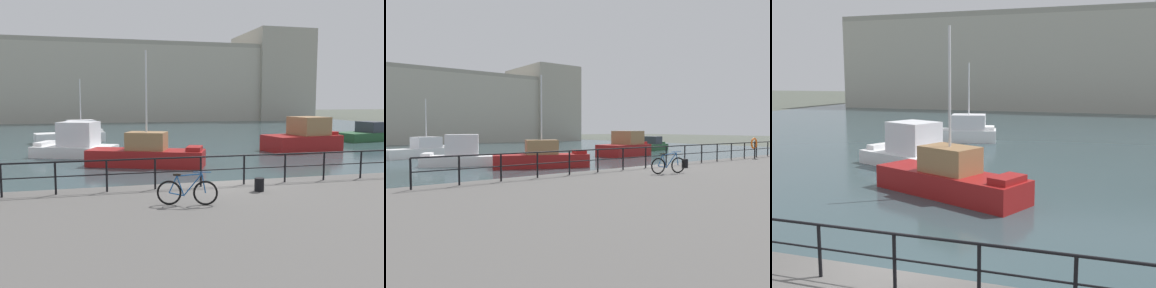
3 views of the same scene
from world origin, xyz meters
TOP-DOWN VIEW (x-y plane):
  - ground_plane at (0.00, 0.00)m, footprint 240.00×240.00m
  - water_basin at (0.00, 30.20)m, footprint 80.00×60.00m
  - quay_promenade at (0.00, -6.50)m, footprint 56.00×13.00m
  - harbor_building at (5.21, 59.03)m, footprint 69.13×16.10m
  - moored_harbor_tender at (-1.76, 8.36)m, footprint 6.81×4.28m
  - moored_small_launch at (10.41, 12.50)m, footprint 5.72×3.61m
  - moored_blue_motorboat at (19.68, 17.59)m, footprint 5.53×3.40m
  - moored_cabin_cruiser at (-6.32, 22.73)m, footprint 6.15×3.40m
  - moored_white_yacht at (-5.79, 13.48)m, footprint 5.83×4.54m
  - quay_railing at (0.51, -0.75)m, footprint 25.82×0.07m
  - parked_bicycle at (-2.13, -3.04)m, footprint 1.72×0.54m
  - mooring_bollard at (0.61, -1.89)m, footprint 0.32×0.32m

SIDE VIEW (x-z plane):
  - ground_plane at x=0.00m, z-range 0.00..0.00m
  - water_basin at x=0.00m, z-range 0.00..0.01m
  - quay_promenade at x=0.00m, z-range 0.00..0.73m
  - moored_blue_motorboat at x=19.68m, z-range -0.25..1.48m
  - moored_harbor_tender at x=-1.76m, z-range -2.53..3.93m
  - moored_cabin_cruiser at x=-6.32m, z-range -2.03..3.53m
  - moored_white_yacht at x=-5.79m, z-range -0.31..1.99m
  - mooring_bollard at x=0.61m, z-range 0.73..1.17m
  - moored_small_launch at x=10.41m, z-range -0.29..2.20m
  - parked_bicycle at x=-2.13m, z-range 0.63..1.61m
  - quay_railing at x=0.51m, z-range 0.93..2.01m
  - harbor_building at x=5.21m, z-range -1.50..14.81m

